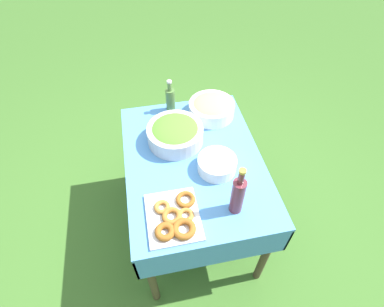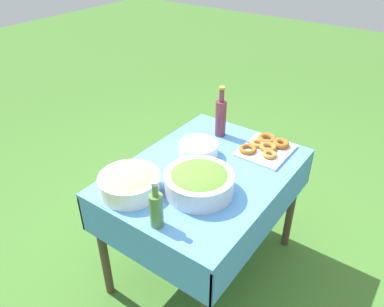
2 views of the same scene
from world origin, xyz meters
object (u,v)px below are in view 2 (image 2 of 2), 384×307
Objects in this scene: pasta_bowl at (129,182)px; plate_stack at (198,149)px; salad_bowl at (199,181)px; olive_oil_bottle at (156,209)px; donut_platter at (266,147)px; wine_bottle at (221,117)px.

plate_stack is (0.49, -0.09, -0.02)m from pasta_bowl.
plate_stack is (0.28, 0.20, -0.03)m from salad_bowl.
pasta_bowl is 1.28× the size of olive_oil_bottle.
pasta_bowl is 0.94× the size of donut_platter.
salad_bowl is 1.07× the size of wine_bottle.
pasta_bowl is at bearing 153.58° from donut_platter.
salad_bowl is at bearing 170.44° from donut_platter.
pasta_bowl is 0.95× the size of wine_bottle.
olive_oil_bottle is 0.90m from wine_bottle.
wine_bottle is (-0.00, 0.33, 0.11)m from donut_platter.
plate_stack is at bearing 35.65° from salad_bowl.
pasta_bowl reaches higher than plate_stack.
olive_oil_bottle is (-0.31, 0.02, 0.03)m from salad_bowl.
wine_bottle is at bearing 22.12° from salad_bowl.
pasta_bowl is 0.29m from olive_oil_bottle.
wine_bottle is (0.77, -0.06, 0.07)m from pasta_bowl.
wine_bottle reaches higher than salad_bowl.
plate_stack is at bearing 134.01° from donut_platter.
plate_stack is at bearing -174.32° from wine_bottle.
wine_bottle reaches higher than donut_platter.
plate_stack is at bearing 17.29° from olive_oil_bottle.
salad_bowl is 1.06× the size of donut_platter.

